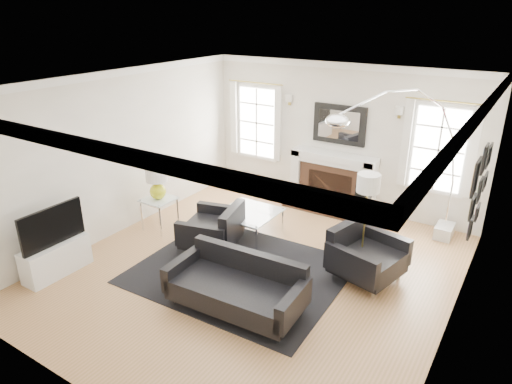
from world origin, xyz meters
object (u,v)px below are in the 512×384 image
Objects in this scene: sofa at (238,287)px; armchair_left at (215,229)px; coffee_table at (249,213)px; fireplace at (332,181)px; gourd_lamp at (157,180)px; armchair_right at (364,256)px; arc_floor_lamp at (397,160)px.

sofa is 1.63× the size of armchair_left.
armchair_left reaches higher than coffee_table.
coffee_table is (-0.74, -1.87, -0.15)m from fireplace.
sofa is 2.84m from gourd_lamp.
sofa is 3.05× the size of gourd_lamp.
coffee_table is at bearing 172.63° from armchair_right.
armchair_left is 0.42× the size of arc_floor_lamp.
gourd_lamp is 4.05m from arc_floor_lamp.
gourd_lamp is at bearing 176.62° from armchair_left.
sofa is at bearing -110.67° from arc_floor_lamp.
armchair_left is 0.78m from coffee_table.
fireplace is 3.75m from sofa.
gourd_lamp is (-1.30, 0.08, 0.57)m from armchair_left.
armchair_right is 1.91× the size of gourd_lamp.
coffee_table is at bearing -153.96° from arc_floor_lamp.
sofa is at bearing -25.11° from gourd_lamp.
coffee_table is 1.58× the size of gourd_lamp.
armchair_left is 2.40m from armchair_right.
sofa reaches higher than coffee_table.
fireplace is at bearing 49.24° from gourd_lamp.
arc_floor_lamp is at bearing 26.04° from coffee_table.
gourd_lamp is at bearing -130.76° from fireplace.
gourd_lamp reaches higher than coffee_table.
armchair_left is 1.42m from gourd_lamp.
armchair_right is (1.46, -2.15, -0.17)m from fireplace.
armchair_right is 1.72m from arc_floor_lamp.
arc_floor_lamp reaches higher than coffee_table.
sofa is 3.32m from arc_floor_lamp.
arc_floor_lamp is at bearing 69.33° from sofa.
armchair_right is 1.21× the size of coffee_table.
arc_floor_lamp reaches higher than armchair_left.
sofa is 0.69× the size of arc_floor_lamp.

